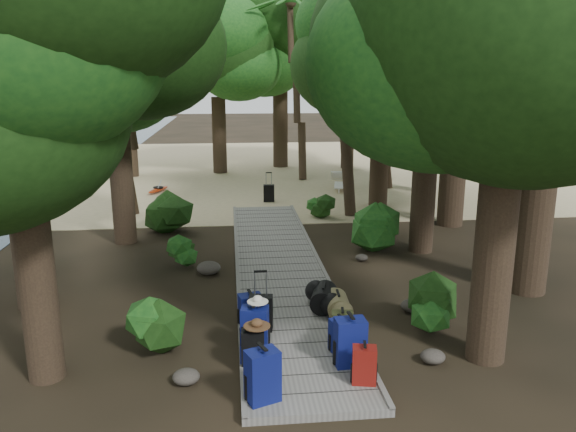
{
  "coord_description": "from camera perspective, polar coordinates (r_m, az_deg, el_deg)",
  "views": [
    {
      "loc": [
        -1.07,
        -11.31,
        4.32
      ],
      "look_at": [
        0.33,
        2.08,
        1.0
      ],
      "focal_mm": 35.0,
      "sensor_mm": 36.0,
      "label": 1
    }
  ],
  "objects": [
    {
      "name": "tree_left_a",
      "position": [
        8.34,
        -25.64,
        8.31
      ],
      "size": [
        4.45,
        4.45,
        7.42
      ],
      "primitive_type": null,
      "color": "black",
      "rests_on": "ground"
    },
    {
      "name": "hat_white",
      "position": [
        8.89,
        -3.1,
        -8.38
      ],
      "size": [
        0.33,
        0.33,
        0.11
      ],
      "primitive_type": null,
      "color": "silver",
      "rests_on": "backpack_left_c"
    },
    {
      "name": "palm_right_a",
      "position": [
        18.01,
        6.99,
        13.47
      ],
      "size": [
        4.96,
        4.96,
        8.46
      ],
      "primitive_type": null,
      "color": "#124215",
      "rests_on": "ground"
    },
    {
      "name": "boardwalk",
      "position": [
        13.07,
        -0.94,
        -5.17
      ],
      "size": [
        2.0,
        12.0,
        0.12
      ],
      "primitive_type": "cube",
      "color": "gray",
      "rests_on": "ground"
    },
    {
      "name": "sun_lounger",
      "position": [
        22.18,
        5.6,
        3.47
      ],
      "size": [
        1.03,
        2.12,
        0.66
      ],
      "primitive_type": null,
      "rotation": [
        0.0,
        0.0,
        -0.19
      ],
      "color": "silver",
      "rests_on": "sand_beach"
    },
    {
      "name": "palm_right_c",
      "position": [
        24.34,
        2.1,
        12.35
      ],
      "size": [
        4.63,
        4.63,
        7.37
      ],
      "primitive_type": null,
      "color": "#124215",
      "rests_on": "ground"
    },
    {
      "name": "rock_right_a",
      "position": [
        9.27,
        14.5,
        -13.65
      ],
      "size": [
        0.39,
        0.35,
        0.21
      ],
      "primitive_type": null,
      "color": "#4C473F",
      "rests_on": "ground"
    },
    {
      "name": "tree_back_d",
      "position": [
        25.94,
        -16.11,
        12.97
      ],
      "size": [
        4.99,
        4.99,
        8.32
      ],
      "primitive_type": null,
      "color": "black",
      "rests_on": "ground"
    },
    {
      "name": "rock_left_d",
      "position": [
        14.5,
        -10.41,
        -3.39
      ],
      "size": [
        0.28,
        0.25,
        0.15
      ],
      "primitive_type": null,
      "color": "#4C473F",
      "rests_on": "ground"
    },
    {
      "name": "backpack_left_d",
      "position": [
        9.92,
        -3.83,
        -9.3
      ],
      "size": [
        0.45,
        0.37,
        0.61
      ],
      "primitive_type": null,
      "rotation": [
        0.0,
        0.0,
        0.22
      ],
      "color": "navy",
      "rests_on": "boardwalk"
    },
    {
      "name": "rock_right_d",
      "position": [
        15.87,
        8.21,
        -1.54
      ],
      "size": [
        0.53,
        0.48,
        0.29
      ],
      "primitive_type": null,
      "color": "#4C473F",
      "rests_on": "ground"
    },
    {
      "name": "shrub_right_c",
      "position": [
        17.74,
        3.38,
        0.93
      ],
      "size": [
        0.8,
        0.8,
        0.72
      ],
      "primitive_type": null,
      "color": "#144516",
      "rests_on": "ground"
    },
    {
      "name": "tree_right_e",
      "position": [
        19.21,
        9.62,
        14.33
      ],
      "size": [
        5.05,
        5.05,
        9.09
      ],
      "primitive_type": null,
      "color": "black",
      "rests_on": "ground"
    },
    {
      "name": "shrub_right_a",
      "position": [
        10.15,
        14.44,
        -9.0
      ],
      "size": [
        1.01,
        1.01,
        0.91
      ],
      "primitive_type": null,
      "color": "#144516",
      "rests_on": "ground"
    },
    {
      "name": "tree_back_a",
      "position": [
        26.15,
        -7.18,
        14.32
      ],
      "size": [
        5.3,
        5.3,
        9.17
      ],
      "primitive_type": null,
      "color": "black",
      "rests_on": "ground"
    },
    {
      "name": "shrub_right_b",
      "position": [
        14.44,
        9.25,
        -1.19
      ],
      "size": [
        1.37,
        1.37,
        1.23
      ],
      "primitive_type": null,
      "color": "#144516",
      "rests_on": "ground"
    },
    {
      "name": "tree_left_c",
      "position": [
        15.21,
        -17.22,
        13.05
      ],
      "size": [
        4.9,
        4.9,
        8.53
      ],
      "primitive_type": null,
      "color": "black",
      "rests_on": "ground"
    },
    {
      "name": "backpack_right_c",
      "position": [
        9.06,
        5.39,
        -11.78
      ],
      "size": [
        0.38,
        0.31,
        0.58
      ],
      "primitive_type": null,
      "rotation": [
        0.0,
        0.0,
        0.22
      ],
      "color": "navy",
      "rests_on": "boardwalk"
    },
    {
      "name": "tree_right_a",
      "position": [
        8.67,
        21.6,
        12.54
      ],
      "size": [
        5.12,
        5.12,
        8.53
      ],
      "primitive_type": null,
      "color": "black",
      "rests_on": "ground"
    },
    {
      "name": "tree_back_c",
      "position": [
        27.46,
        6.24,
        13.97
      ],
      "size": [
        4.91,
        4.91,
        8.83
      ],
      "primitive_type": null,
      "color": "black",
      "rests_on": "ground"
    },
    {
      "name": "rock_left_a",
      "position": [
        8.58,
        -10.3,
        -15.77
      ],
      "size": [
        0.4,
        0.36,
        0.22
      ],
      "primitive_type": null,
      "color": "#4C473F",
      "rests_on": "ground"
    },
    {
      "name": "backpack_left_b",
      "position": [
        8.61,
        -3.59,
        -13.01
      ],
      "size": [
        0.35,
        0.26,
        0.63
      ],
      "primitive_type": null,
      "rotation": [
        0.0,
        0.0,
        -0.05
      ],
      "color": "black",
      "rests_on": "boardwalk"
    },
    {
      "name": "rock_right_b",
      "position": [
        11.03,
        12.51,
        -8.88
      ],
      "size": [
        0.44,
        0.39,
        0.24
      ],
      "primitive_type": null,
      "color": "#4C473F",
      "rests_on": "ground"
    },
    {
      "name": "duffel_right_khaki",
      "position": [
        10.3,
        5.08,
        -8.99
      ],
      "size": [
        0.46,
        0.66,
        0.42
      ],
      "primitive_type": null,
      "rotation": [
        0.0,
        0.0,
        -0.06
      ],
      "color": "olive",
      "rests_on": "boardwalk"
    },
    {
      "name": "backpack_right_a",
      "position": [
        8.22,
        7.76,
        -14.59
      ],
      "size": [
        0.38,
        0.3,
        0.6
      ],
      "primitive_type": null,
      "rotation": [
        0.0,
        0.0,
        -0.2
      ],
      "color": "maroon",
      "rests_on": "boardwalk"
    },
    {
      "name": "lone_suitcase_on_sand",
      "position": [
        20.02,
        -1.95,
        2.33
      ],
      "size": [
        0.4,
        0.24,
        0.61
      ],
      "primitive_type": null,
      "rotation": [
        0.0,
        0.0,
        -0.06
      ],
      "color": "black",
      "rests_on": "sand_beach"
    },
    {
      "name": "shrub_left_c",
      "position": [
        16.59,
        -11.98,
        0.57
      ],
      "size": [
        1.32,
        1.32,
        1.19
      ],
      "primitive_type": null,
      "color": "#144516",
      "rests_on": "ground"
    },
    {
      "name": "tree_right_d",
      "position": [
        17.18,
        17.32,
        17.15
      ],
      "size": [
        5.98,
        5.98,
        10.97
      ],
      "primitive_type": null,
      "color": "black",
      "rests_on": "ground"
    },
    {
      "name": "shrub_left_b",
      "position": [
        13.38,
        -10.14,
        -3.57
      ],
      "size": [
        0.81,
        0.81,
        0.73
      ],
      "primitive_type": null,
      "color": "#144516",
      "rests_on": "ground"
    },
    {
      "name": "hat_brown",
      "position": [
        8.44,
        -3.19,
        -10.75
      ],
      "size": [
        0.4,
        0.4,
        0.12
      ],
      "primitive_type": null,
      "color": "#51351E",
      "rests_on": "backpack_left_b"
    },
    {
      "name": "ground",
      "position": [
        12.15,
        -0.52,
        -6.96
      ],
      "size": [
        120.0,
        120.0,
        0.0
      ],
      "primitive_type": "plane",
      "color": "#302418",
      "rests_on": "ground"
    },
    {
      "name": "backpack_left_c",
      "position": [
        9.03,
        -3.39,
        -11.12
      ],
      "size": [
        0.47,
        0.38,
        0.78
      ],
      "primitive_type": null,
      "rotation": [
        0.0,
        0.0,
        -0.2
      ],
      "color": "navy",
      "rests_on": "boardwalk"
    },
    {
      "name": "suitcase_on_boardwalk",
      "position": [
        9.7,
        -2.77,
        -9.81
      ],
      "size": [
        0.43,
        0.28,
        0.62
      ],
      "primitive_type": null,
      "rotation": [
        0.0,
        0.0,
        -0.15
      ],
      "color": "black",
      "rests_on": "boardwalk"
    },
    {
      "name": "duffel_right_black",
      "position": [
        10.57,
        3.66,
        -8.27
      ],
      "size": [
        0.62,
        0.8,
        0.45
      ],
      "primitive_type": null,
      "rotation": [
        0.0,
        0.0,
        -0.27
      ],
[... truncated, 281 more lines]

